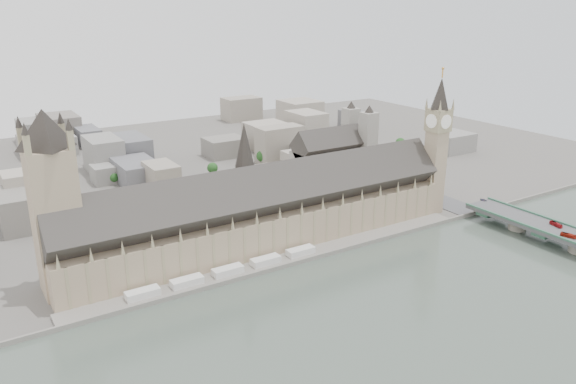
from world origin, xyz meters
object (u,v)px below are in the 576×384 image
westminster_bridge (568,241)px  westminster_abbey (334,159)px  victoria_tower (53,195)px  car_approach (483,200)px  elizabeth_tower (437,136)px  red_bus_south (556,224)px  palace_of_westminster (265,213)px  red_bus_north (568,235)px

westminster_bridge → westminster_abbey: westminster_abbey is taller
victoria_tower → car_approach: (289.12, -41.69, -44.26)m
elizabeth_tower → westminster_abbey: elizabeth_tower is taller
elizabeth_tower → car_approach: bearing=-39.1°
elizabeth_tower → red_bus_south: size_ratio=11.25×
westminster_abbey → palace_of_westminster: bearing=-145.8°
elizabeth_tower → red_bus_north: bearing=-79.7°
palace_of_westminster → car_approach: (167.12, -35.39, -11.76)m
red_bus_south → westminster_bridge: bearing=-94.8°
elizabeth_tower → westminster_bridge: elizabeth_tower is taller
victoria_tower → westminster_bridge: 309.91m
palace_of_westminster → elizabeth_tower: elizabeth_tower is taller
westminster_bridge → car_approach: bearing=85.9°
westminster_abbey → car_approach: (56.19, -110.69, -14.14)m
westminster_bridge → victoria_tower: bearing=158.2°
victoria_tower → red_bus_north: bearing=-22.7°
palace_of_westminster → red_bus_south: 191.64m
westminster_bridge → westminster_abbey: 190.56m
westminster_abbey → red_bus_south: westminster_abbey is taller
victoria_tower → red_bus_north: victoria_tower is taller
elizabeth_tower → red_bus_north: size_ratio=11.43×
westminster_bridge → car_approach: 72.22m
red_bus_south → car_approach: 59.31m
victoria_tower → elizabeth_tower: bearing=-4.0°
elizabeth_tower → car_approach: (29.12, -23.69, -47.14)m
westminster_abbey → red_bus_north: (44.96, -185.31, -13.52)m
palace_of_westminster → victoria_tower: size_ratio=2.65×
red_bus_north → victoria_tower: bearing=141.4°
elizabeth_tower → victoria_tower: (-260.00, 18.00, -2.88)m
victoria_tower → red_bus_south: bearing=-19.3°
red_bus_north → red_bus_south: 18.48m
palace_of_westminster → red_bus_south: palace_of_westminster is taller
westminster_bridge → palace_of_westminster: bearing=146.5°
elizabeth_tower → westminster_abbey: bearing=107.3°
victoria_tower → westminster_bridge: size_ratio=0.31×
victoria_tower → car_approach: 295.44m
elizabeth_tower → westminster_abbey: 96.91m
victoria_tower → westminster_bridge: bearing=-21.8°
victoria_tower → red_bus_south: (288.23, -101.00, -43.62)m
palace_of_westminster → victoria_tower: bearing=177.0°
victoria_tower → red_bus_south: 308.52m
victoria_tower → red_bus_south: size_ratio=10.46×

